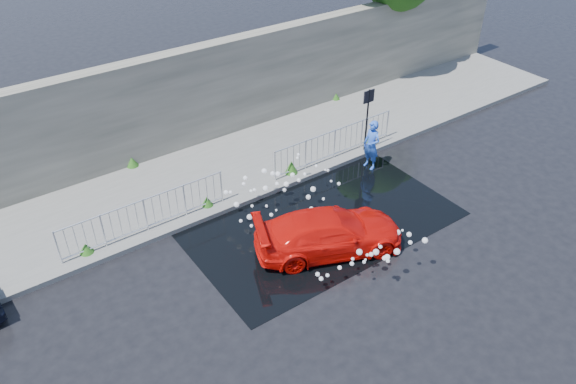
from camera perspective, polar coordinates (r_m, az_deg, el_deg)
name	(u,v)px	position (r m, az deg, el deg)	size (l,w,h in m)	color
ground	(326,243)	(16.27, 3.89, -5.17)	(90.00, 90.00, 0.00)	black
pavement	(236,165)	(19.56, -5.26, 2.78)	(30.00, 4.00, 0.15)	#61615C
curb	(268,192)	(18.13, -2.01, 0.03)	(30.00, 0.25, 0.16)	#61615C
retaining_wall	(202,94)	(20.40, -8.76, 9.80)	(30.00, 0.60, 3.50)	#525045
puddle	(318,219)	(17.11, 3.12, -2.76)	(8.00, 5.00, 0.01)	black
sign_post	(368,110)	(19.62, 8.10, 8.21)	(0.45, 0.06, 2.50)	black
railing_left	(145,214)	(16.61, -14.31, -2.15)	(5.05, 0.05, 1.10)	silver
railing_right	(335,143)	(19.53, 4.75, 5.02)	(5.05, 0.05, 1.10)	silver
weeds	(240,168)	(18.91, -4.95, 2.44)	(12.17, 3.93, 0.45)	#144111
water_spray	(309,212)	(16.14, 2.18, -2.06)	(3.57, 5.47, 0.96)	white
red_car	(329,232)	(15.69, 4.22, -4.10)	(1.69, 4.17, 1.21)	red
person	(372,145)	(19.24, 8.49, 4.74)	(0.64, 0.42, 1.76)	blue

